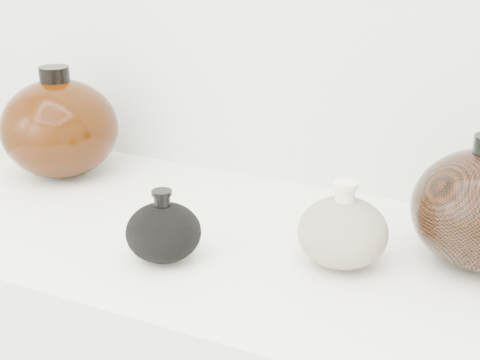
% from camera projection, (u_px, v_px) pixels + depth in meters
% --- Properties ---
extents(black_gourd_vase, '(0.12, 0.12, 0.10)m').
position_uv_depth(black_gourd_vase, '(164.00, 232.00, 0.93)').
color(black_gourd_vase, black).
rests_on(black_gourd_vase, display_counter).
extents(cream_gourd_vase, '(0.15, 0.15, 0.12)m').
position_uv_depth(cream_gourd_vase, '(343.00, 232.00, 0.91)').
color(cream_gourd_vase, '#BAAF95').
rests_on(cream_gourd_vase, display_counter).
extents(left_round_pot, '(0.22, 0.22, 0.20)m').
position_uv_depth(left_round_pot, '(60.00, 128.00, 1.22)').
color(left_round_pot, black).
rests_on(left_round_pot, display_counter).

